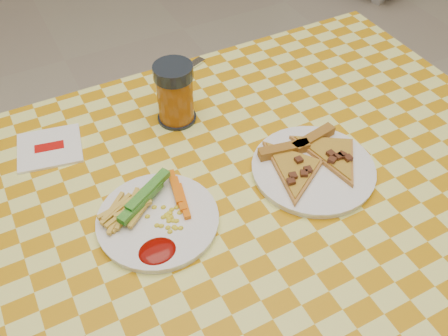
{
  "coord_description": "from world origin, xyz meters",
  "views": [
    {
      "loc": [
        -0.28,
        -0.53,
        1.45
      ],
      "look_at": [
        0.02,
        0.05,
        0.78
      ],
      "focal_mm": 40.0,
      "sensor_mm": 36.0,
      "label": 1
    }
  ],
  "objects_px": {
    "plate_left": "(158,221)",
    "drink_glass": "(175,94)",
    "table": "(226,222)",
    "plate_right": "(313,170)"
  },
  "relations": [
    {
      "from": "plate_right",
      "to": "drink_glass",
      "type": "xyz_separation_m",
      "value": [
        -0.17,
        0.27,
        0.06
      ]
    },
    {
      "from": "table",
      "to": "drink_glass",
      "type": "relative_size",
      "value": 9.57
    },
    {
      "from": "plate_left",
      "to": "drink_glass",
      "type": "bearing_deg",
      "value": 59.52
    },
    {
      "from": "plate_left",
      "to": "plate_right",
      "type": "relative_size",
      "value": 0.9
    },
    {
      "from": "table",
      "to": "plate_left",
      "type": "distance_m",
      "value": 0.16
    },
    {
      "from": "drink_glass",
      "to": "plate_left",
      "type": "bearing_deg",
      "value": -120.48
    },
    {
      "from": "table",
      "to": "plate_left",
      "type": "relative_size",
      "value": 6.13
    },
    {
      "from": "plate_left",
      "to": "plate_right",
      "type": "xyz_separation_m",
      "value": [
        0.31,
        -0.02,
        0.0
      ]
    },
    {
      "from": "plate_left",
      "to": "plate_right",
      "type": "height_order",
      "value": "same"
    },
    {
      "from": "table",
      "to": "plate_right",
      "type": "bearing_deg",
      "value": -6.65
    }
  ]
}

